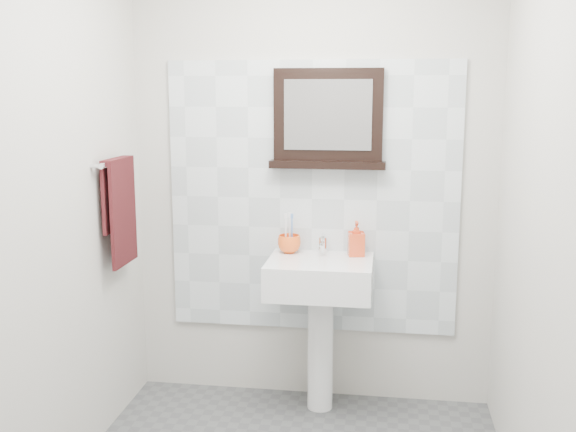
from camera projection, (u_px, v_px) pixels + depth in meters
The scene contains 12 objects.
back_wall at pixel (312, 180), 3.71m from camera, with size 2.00×0.01×2.50m, color beige.
front_wall at pixel (207, 303), 1.57m from camera, with size 2.00×0.01×2.50m, color beige.
left_wall at pixel (43, 210), 2.79m from camera, with size 0.01×2.20×2.50m, color beige.
right_wall at pixel (547, 224), 2.50m from camera, with size 0.01×2.20×2.50m, color beige.
splashback at pixel (312, 199), 3.72m from camera, with size 1.60×0.02×1.50m, color silver.
pedestal_sink at pixel (320, 293), 3.59m from camera, with size 0.55×0.44×0.96m.
toothbrush_cup at pixel (289, 244), 3.69m from camera, with size 0.13×0.13×0.10m, color #FC5E1D.
toothbrushes at pixel (289, 231), 3.68m from camera, with size 0.05×0.04×0.21m.
soap_dispenser at pixel (356, 238), 3.62m from camera, with size 0.09×0.09×0.19m, color red.
framed_mirror at pixel (328, 121), 3.60m from camera, with size 0.62×0.11×0.53m.
towel_bar at pixel (117, 162), 3.40m from camera, with size 0.07×0.40×0.03m.
hand_towel at pixel (120, 203), 3.44m from camera, with size 0.06×0.30×0.55m.
Camera 1 is at (0.41, -2.56, 1.74)m, focal length 42.00 mm.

